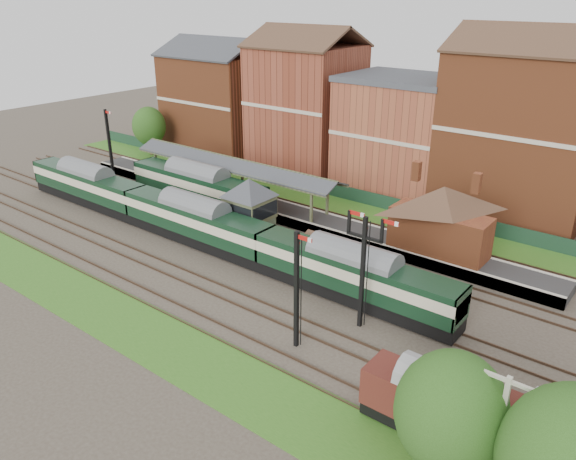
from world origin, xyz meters
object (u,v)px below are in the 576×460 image
Objects in this scene: platform_railcar at (198,186)px; signal_box at (250,209)px; goods_van_a at (416,398)px; semaphore_bracket at (363,265)px; dmu_train at (195,221)px.

signal_box is at bearing -17.86° from platform_railcar.
signal_box is 25.41m from goods_van_a.
platform_railcar is (-25.12, 9.00, -2.30)m from semaphore_bracket.
dmu_train is 9.24× the size of goods_van_a.
platform_railcar is 35.83m from goods_van_a.
signal_box is at bearing 42.20° from dmu_train.
platform_railcar reaches higher than dmu_train.
goods_van_a is (32.30, -15.50, -0.47)m from platform_railcar.
dmu_train is at bearing -45.00° from platform_railcar.
goods_van_a is (7.18, -6.50, -2.78)m from semaphore_bracket.
semaphore_bracket is 10.08m from goods_van_a.
semaphore_bracket reaches higher than signal_box.
dmu_train is at bearing 172.35° from semaphore_bracket.
dmu_train is 9.19m from platform_railcar.
semaphore_bracket is 0.47× the size of platform_railcar.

